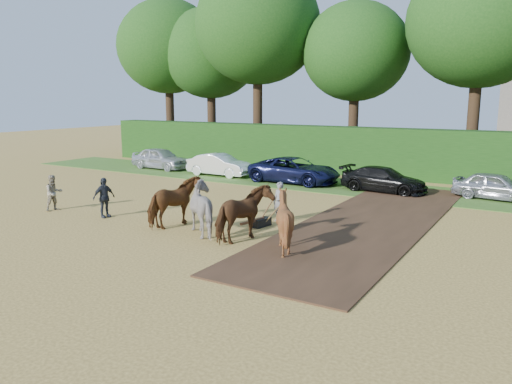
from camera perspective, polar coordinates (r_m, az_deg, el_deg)
The scene contains 9 objects.
ground at distance 14.61m, azimuth -1.50°, elevation -8.46°, with size 120.00×120.00×0.00m, color gold.
earth_strip at distance 20.13m, azimuth 12.96°, elevation -3.29°, with size 4.50×17.00×0.05m, color #472D1C.
grass_verge at distance 27.11m, azimuth 14.57°, elevation 0.20°, with size 50.00×5.00×0.03m, color #38601E.
hedgerow at distance 31.21m, azimuth 17.06°, elevation 4.17°, with size 46.00×1.60×3.00m, color #14380F.
spectator_near at distance 23.15m, azimuth -22.11°, elevation -0.09°, with size 0.75×0.59×1.55m, color #BEB495.
spectator_far at distance 21.13m, azimuth -16.99°, elevation -0.62°, with size 0.96×0.40×1.64m, color #242830.
plough_team at distance 17.36m, azimuth -3.31°, elevation -2.16°, with size 6.44×4.48×1.89m.
parked_cars at distance 26.07m, azimuth 22.13°, elevation 0.87°, with size 41.29×3.03×1.48m.
treeline at distance 34.80m, azimuth 16.28°, elevation 17.19°, with size 48.70×10.60×14.21m.
Camera 1 is at (7.41, -11.64, 4.80)m, focal length 35.00 mm.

